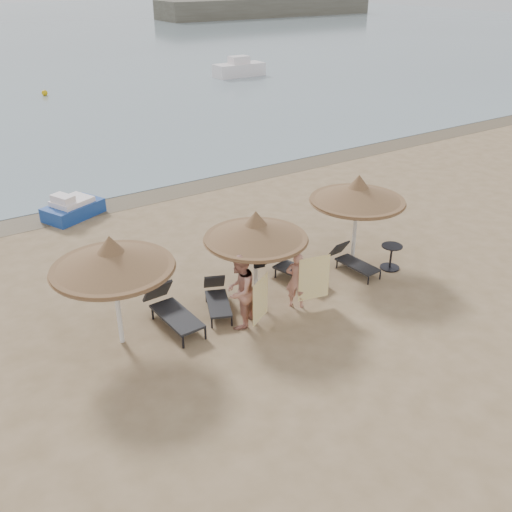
{
  "coord_description": "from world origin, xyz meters",
  "views": [
    {
      "loc": [
        -6.49,
        -9.69,
        7.72
      ],
      "look_at": [
        0.67,
        1.2,
        1.11
      ],
      "focal_mm": 40.0,
      "sensor_mm": 36.0,
      "label": 1
    }
  ],
  "objects": [
    {
      "name": "lounger_far_right",
      "position": [
        3.65,
        0.79,
        0.32
      ],
      "size": [
        0.64,
        1.63,
        0.71
      ],
      "rotation": [
        0.0,
        0.0,
        0.07
      ],
      "color": "black",
      "rests_on": "ground"
    },
    {
      "name": "wet_sand_strip",
      "position": [
        0.0,
        9.4,
        0.0
      ],
      "size": [
        200.0,
        1.6,
        0.01
      ],
      "primitive_type": "cube",
      "color": "brown",
      "rests_on": "ground"
    },
    {
      "name": "lounger_near_right",
      "position": [
        1.95,
        1.31,
        0.36
      ],
      "size": [
        1.05,
        1.9,
        0.81
      ],
      "rotation": [
        0.0,
        0.0,
        0.27
      ],
      "color": "black",
      "rests_on": "ground"
    },
    {
      "name": "palapa_right",
      "position": [
        4.03,
        1.17,
        2.12
      ],
      "size": [
        2.69,
        2.69,
        2.67
      ],
      "rotation": [
        0.0,
        0.0,
        0.31
      ],
      "color": "silver",
      "rests_on": "ground"
    },
    {
      "name": "palapa_center",
      "position": [
        0.4,
        0.79,
        2.03
      ],
      "size": [
        2.58,
        2.58,
        2.55
      ],
      "rotation": [
        0.0,
        0.0,
        -0.42
      ],
      "color": "silver",
      "rests_on": "ground"
    },
    {
      "name": "person_right",
      "position": [
        1.17,
        0.11,
        0.88
      ],
      "size": [
        0.95,
        0.93,
        1.75
      ],
      "primitive_type": "imported",
      "rotation": [
        0.0,
        0.0,
        2.39
      ],
      "color": "tan",
      "rests_on": "ground"
    },
    {
      "name": "buoy_mid",
      "position": [
        3.09,
        30.73,
        0.2
      ],
      "size": [
        0.39,
        0.39,
        0.39
      ],
      "primitive_type": "sphere",
      "color": "#E6AE08",
      "rests_on": "ground"
    },
    {
      "name": "lounger_near_left",
      "position": [
        -0.55,
        1.12,
        0.32
      ],
      "size": [
        1.1,
        1.68,
        0.72
      ],
      "rotation": [
        0.0,
        0.0,
        -0.4
      ],
      "color": "black",
      "rests_on": "ground"
    },
    {
      "name": "lounger_far_left",
      "position": [
        -1.81,
        1.15,
        0.4
      ],
      "size": [
        0.76,
        2.01,
        0.88
      ],
      "rotation": [
        0.0,
        0.0,
        0.05
      ],
      "color": "black",
      "rests_on": "ground"
    },
    {
      "name": "ground",
      "position": [
        0.0,
        0.0,
        0.0
      ],
      "size": [
        160.0,
        160.0,
        0.0
      ],
      "primitive_type": "plane",
      "color": "#967B5A",
      "rests_on": "ground"
    },
    {
      "name": "bag_dark",
      "position": [
        0.4,
        0.63,
        1.31
      ],
      "size": [
        0.29,
        0.14,
        0.39
      ],
      "rotation": [
        0.0,
        0.0,
        -0.2
      ],
      "color": "black",
      "rests_on": "ground"
    },
    {
      "name": "pedal_boat",
      "position": [
        -1.77,
        8.99,
        0.34
      ],
      "size": [
        2.23,
        1.83,
        0.9
      ],
      "rotation": [
        0.0,
        0.0,
        0.41
      ],
      "color": "#193E93",
      "rests_on": "ground"
    },
    {
      "name": "bag_patterned",
      "position": [
        0.4,
        0.97,
        1.29
      ],
      "size": [
        0.33,
        0.21,
        0.39
      ],
      "rotation": [
        0.0,
        0.0,
        -0.37
      ],
      "color": "white",
      "rests_on": "ground"
    },
    {
      "name": "towel_left",
      "position": [
        -0.12,
        -0.19,
        0.77
      ],
      "size": [
        0.7,
        0.42,
        1.12
      ],
      "rotation": [
        0.0,
        0.0,
        0.53
      ],
      "color": "yellow",
      "rests_on": "ground"
    },
    {
      "name": "side_table",
      "position": [
        4.66,
        0.27,
        0.34
      ],
      "size": [
        0.59,
        0.59,
        0.72
      ],
      "rotation": [
        0.0,
        0.0,
        0.17
      ],
      "color": "black",
      "rests_on": "ground"
    },
    {
      "name": "towel_right",
      "position": [
        1.52,
        -0.14,
        0.82
      ],
      "size": [
        0.83,
        0.19,
        1.19
      ],
      "rotation": [
        0.0,
        0.0,
        -0.2
      ],
      "color": "yellow",
      "rests_on": "ground"
    },
    {
      "name": "palapa_left",
      "position": [
        -3.12,
        1.06,
        2.14
      ],
      "size": [
        2.72,
        2.72,
        2.69
      ],
      "rotation": [
        0.0,
        0.0,
        0.24
      ],
      "color": "silver",
      "rests_on": "ground"
    },
    {
      "name": "person_left",
      "position": [
        -0.47,
        0.16,
        1.1
      ],
      "size": [
        1.21,
        1.13,
        2.21
      ],
      "primitive_type": "imported",
      "rotation": [
        0.0,
        0.0,
        3.78
      ],
      "color": "tan",
      "rests_on": "ground"
    }
  ]
}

